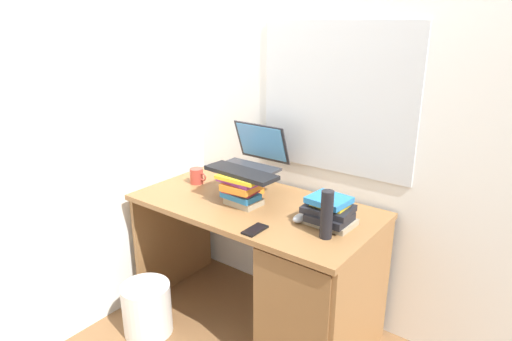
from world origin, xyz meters
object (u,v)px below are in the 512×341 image
object	(u,v)px
book_stack_keyboard_riser	(241,189)
computer_mouse	(300,218)
keyboard	(241,173)
cell_phone	(255,230)
book_stack_tall	(244,182)
water_bottle	(327,215)
desk	(303,280)
book_stack_side	(329,212)
wastebasket	(147,309)
laptop	(252,158)
mug	(197,176)

from	to	relation	value
book_stack_keyboard_riser	computer_mouse	bearing A→B (deg)	2.17
keyboard	cell_phone	world-z (taller)	keyboard
book_stack_tall	water_bottle	size ratio (longest dim) A/B	1.04
desk	book_stack_side	size ratio (longest dim) A/B	5.39
desk	wastebasket	distance (m)	0.91
keyboard	wastebasket	distance (m)	0.95
book_stack_tall	cell_phone	size ratio (longest dim) A/B	1.74
laptop	keyboard	xyz separation A→B (m)	(0.08, -0.20, -0.02)
book_stack_keyboard_riser	wastebasket	distance (m)	0.88
water_bottle	wastebasket	world-z (taller)	water_bottle
book_stack_keyboard_riser	cell_phone	bearing A→B (deg)	-39.68
desk	book_stack_tall	xyz separation A→B (m)	(-0.47, 0.10, 0.41)
keyboard	mug	bearing A→B (deg)	170.96
book_stack_side	wastebasket	world-z (taller)	book_stack_side
book_stack_side	water_bottle	size ratio (longest dim) A/B	1.09
laptop	keyboard	distance (m)	0.22
computer_mouse	book_stack_keyboard_riser	bearing A→B (deg)	-177.83
computer_mouse	water_bottle	size ratio (longest dim) A/B	0.45
computer_mouse	desk	bearing A→B (deg)	32.24
book_stack_tall	wastebasket	xyz separation A→B (m)	(-0.28, -0.53, -0.67)
book_stack_keyboard_riser	cell_phone	xyz separation A→B (m)	(0.25, -0.21, -0.09)
desk	book_stack_tall	distance (m)	0.64
desk	book_stack_keyboard_riser	distance (m)	0.58
cell_phone	book_stack_side	bearing A→B (deg)	47.89
laptop	water_bottle	bearing A→B (deg)	-22.75
computer_mouse	cell_phone	distance (m)	0.25
wastebasket	desk	bearing A→B (deg)	29.51
book_stack_keyboard_riser	desk	bearing A→B (deg)	4.03
desk	book_stack_side	distance (m)	0.42
desk	water_bottle	distance (m)	0.49
desk	cell_phone	bearing A→B (deg)	-120.49
mug	book_stack_keyboard_riser	bearing A→B (deg)	-12.71
laptop	cell_phone	xyz separation A→B (m)	(0.33, -0.41, -0.20)
laptop	book_stack_keyboard_riser	bearing A→B (deg)	-67.32
book_stack_tall	computer_mouse	bearing A→B (deg)	-14.48
keyboard	desk	bearing A→B (deg)	7.35
computer_mouse	laptop	bearing A→B (deg)	157.35
desk	laptop	xyz separation A→B (m)	(-0.47, 0.17, 0.54)
mug	book_stack_tall	bearing A→B (deg)	5.76
book_stack_tall	water_bottle	distance (m)	0.67
water_bottle	keyboard	bearing A→B (deg)	173.18
computer_mouse	mug	world-z (taller)	mug
keyboard	book_stack_keyboard_riser	bearing A→B (deg)	-26.68
book_stack_tall	wastebasket	world-z (taller)	book_stack_tall
computer_mouse	cell_phone	size ratio (longest dim) A/B	0.76
laptop	cell_phone	world-z (taller)	laptop
desk	mug	bearing A→B (deg)	175.14
book_stack_tall	wastebasket	bearing A→B (deg)	-118.08
wastebasket	water_bottle	bearing A→B (deg)	20.09
book_stack_tall	laptop	size ratio (longest dim) A/B	0.68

